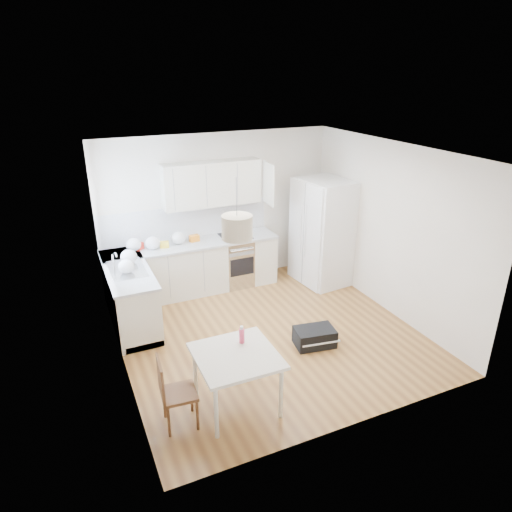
{
  "coord_description": "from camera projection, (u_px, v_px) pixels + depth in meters",
  "views": [
    {
      "loc": [
        -2.59,
        -5.3,
        3.7
      ],
      "look_at": [
        -0.02,
        0.4,
        1.11
      ],
      "focal_mm": 32.0,
      "sensor_mm": 36.0,
      "label": 1
    }
  ],
  "objects": [
    {
      "name": "gym_bag",
      "position": [
        315.0,
        337.0,
        6.53
      ],
      "size": [
        0.61,
        0.45,
        0.26
      ],
      "primitive_type": "cube",
      "rotation": [
        0.0,
        0.0,
        -0.16
      ],
      "color": "black",
      "rests_on": "floor"
    },
    {
      "name": "wall_back",
      "position": [
        218.0,
        210.0,
        8.11
      ],
      "size": [
        4.2,
        0.0,
        4.2
      ],
      "primitive_type": "plane",
      "rotation": [
        1.57,
        0.0,
        0.0
      ],
      "color": "beige",
      "rests_on": "floor"
    },
    {
      "name": "backsplash_back",
      "position": [
        186.0,
        222.0,
        7.93
      ],
      "size": [
        3.0,
        0.01,
        0.58
      ],
      "primitive_type": "cube",
      "color": "white",
      "rests_on": "wall_back"
    },
    {
      "name": "drink_bottle",
      "position": [
        242.0,
        334.0,
        5.3
      ],
      "size": [
        0.06,
        0.06,
        0.22
      ],
      "primitive_type": "cylinder",
      "rotation": [
        0.0,
        0.0,
        -0.0
      ],
      "color": "#E13E65",
      "rests_on": "dining_table"
    },
    {
      "name": "refrigerator",
      "position": [
        324.0,
        232.0,
        8.21
      ],
      "size": [
        1.0,
        1.04,
        1.91
      ],
      "primitive_type": null,
      "rotation": [
        0.0,
        0.0,
        0.1
      ],
      "color": "white",
      "rests_on": "floor"
    },
    {
      "name": "ceiling",
      "position": [
        271.0,
        152.0,
        5.82
      ],
      "size": [
        4.2,
        4.2,
        0.0
      ],
      "primitive_type": "plane",
      "rotation": [
        3.14,
        0.0,
        0.0
      ],
      "color": "white",
      "rests_on": "wall_back"
    },
    {
      "name": "wall_left",
      "position": [
        114.0,
        276.0,
        5.55
      ],
      "size": [
        0.0,
        4.2,
        4.2
      ],
      "primitive_type": "plane",
      "rotation": [
        1.57,
        0.0,
        1.57
      ],
      "color": "beige",
      "rests_on": "floor"
    },
    {
      "name": "snack_red",
      "position": [
        138.0,
        246.0,
        7.5
      ],
      "size": [
        0.19,
        0.17,
        0.11
      ],
      "primitive_type": "cube",
      "rotation": [
        0.0,
        0.0,
        0.62
      ],
      "color": "red",
      "rests_on": "counter_back"
    },
    {
      "name": "cabinets_left",
      "position": [
        130.0,
        296.0,
        7.02
      ],
      "size": [
        0.6,
        1.8,
        0.88
      ],
      "primitive_type": "cube",
      "color": "beige",
      "rests_on": "floor"
    },
    {
      "name": "sink",
      "position": [
        127.0,
        269.0,
        6.8
      ],
      "size": [
        0.5,
        0.8,
        0.16
      ],
      "primitive_type": null,
      "color": "silver",
      "rests_on": "counter_left"
    },
    {
      "name": "snack_yellow",
      "position": [
        164.0,
        245.0,
        7.58
      ],
      "size": [
        0.16,
        0.12,
        0.1
      ],
      "primitive_type": "cube",
      "rotation": [
        0.0,
        0.0,
        -0.18
      ],
      "color": "gold",
      "rests_on": "counter_back"
    },
    {
      "name": "backsplash_left",
      "position": [
        104.0,
        253.0,
        6.61
      ],
      "size": [
        0.01,
        1.8,
        0.58
      ],
      "primitive_type": "cube",
      "color": "white",
      "rests_on": "wall_left"
    },
    {
      "name": "floor",
      "position": [
        268.0,
        333.0,
        6.86
      ],
      "size": [
        4.2,
        4.2,
        0.0
      ],
      "primitive_type": "plane",
      "color": "brown",
      "rests_on": "ground"
    },
    {
      "name": "counter_left",
      "position": [
        126.0,
        269.0,
        6.84
      ],
      "size": [
        0.64,
        1.82,
        0.04
      ],
      "primitive_type": "cube",
      "color": "#A2A4A6",
      "rests_on": "cabinets_left"
    },
    {
      "name": "dining_chair",
      "position": [
        179.0,
        392.0,
        4.96
      ],
      "size": [
        0.4,
        0.4,
        0.87
      ],
      "primitive_type": null,
      "rotation": [
        0.0,
        0.0,
        -0.09
      ],
      "color": "#4B2A16",
      "rests_on": "floor"
    },
    {
      "name": "grocery_bag_a",
      "position": [
        133.0,
        245.0,
        7.41
      ],
      "size": [
        0.24,
        0.21,
        0.22
      ],
      "primitive_type": "ellipsoid",
      "color": "white",
      "rests_on": "counter_back"
    },
    {
      "name": "upper_cabinets",
      "position": [
        212.0,
        184.0,
        7.72
      ],
      "size": [
        1.7,
        0.32,
        0.75
      ],
      "primitive_type": "cube",
      "color": "beige",
      "rests_on": "wall_back"
    },
    {
      "name": "grocery_bag_e",
      "position": [
        126.0,
        266.0,
        6.62
      ],
      "size": [
        0.23,
        0.2,
        0.21
      ],
      "primitive_type": "ellipsoid",
      "color": "white",
      "rests_on": "counter_left"
    },
    {
      "name": "grocery_bag_c",
      "position": [
        179.0,
        238.0,
        7.71
      ],
      "size": [
        0.24,
        0.2,
        0.22
      ],
      "primitive_type": "ellipsoid",
      "color": "white",
      "rests_on": "counter_back"
    },
    {
      "name": "grocery_bag_d",
      "position": [
        129.0,
        257.0,
        6.94
      ],
      "size": [
        0.25,
        0.21,
        0.22
      ],
      "primitive_type": "ellipsoid",
      "color": "white",
      "rests_on": "counter_back"
    },
    {
      "name": "grocery_bag_b",
      "position": [
        153.0,
        243.0,
        7.48
      ],
      "size": [
        0.24,
        0.21,
        0.22
      ],
      "primitive_type": "ellipsoid",
      "color": "white",
      "rests_on": "counter_back"
    },
    {
      "name": "counter_back",
      "position": [
        192.0,
        244.0,
        7.8
      ],
      "size": [
        3.02,
        0.64,
        0.04
      ],
      "primitive_type": "cube",
      "color": "#A2A4A6",
      "rests_on": "cabinets_back"
    },
    {
      "name": "dining_table",
      "position": [
        236.0,
        360.0,
        5.15
      ],
      "size": [
        0.91,
        0.91,
        0.72
      ],
      "rotation": [
        0.0,
        0.0,
        -0.01
      ],
      "color": "beige",
      "rests_on": "floor"
    },
    {
      "name": "pendant_lamp",
      "position": [
        237.0,
        227.0,
        4.69
      ],
      "size": [
        0.37,
        0.37,
        0.25
      ],
      "primitive_type": "cylinder",
      "rotation": [
        0.0,
        0.0,
        0.17
      ],
      "color": "#C4B596",
      "rests_on": "ceiling"
    },
    {
      "name": "window_glassblock",
      "position": [
        99.0,
        218.0,
        6.37
      ],
      "size": [
        0.02,
        1.0,
        1.0
      ],
      "primitive_type": "cube",
      "color": "#BFE0F9",
      "rests_on": "wall_left"
    },
    {
      "name": "cabinets_back",
      "position": [
        193.0,
        269.0,
        7.98
      ],
      "size": [
        3.0,
        0.6,
        0.88
      ],
      "primitive_type": "cube",
      "color": "beige",
      "rests_on": "floor"
    },
    {
      "name": "range_oven",
      "position": [
        236.0,
        261.0,
        8.28
      ],
      "size": [
        0.5,
        0.61,
        0.88
      ],
      "primitive_type": null,
      "color": "silver",
      "rests_on": "floor"
    },
    {
      "name": "snack_orange",
      "position": [
        194.0,
        238.0,
        7.85
      ],
      "size": [
        0.18,
        0.13,
        0.11
      ],
      "primitive_type": "cube",
      "rotation": [
        0.0,
        0.0,
        0.16
      ],
      "color": "#CA6712",
      "rests_on": "counter_back"
    },
    {
      "name": "wall_right",
      "position": [
        390.0,
        229.0,
        7.14
      ],
      "size": [
        0.0,
        4.2,
        4.2
      ],
      "primitive_type": "plane",
      "rotation": [
        1.57,
        0.0,
        -1.57
      ],
      "color": "beige",
      "rests_on": "floor"
    }
  ]
}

